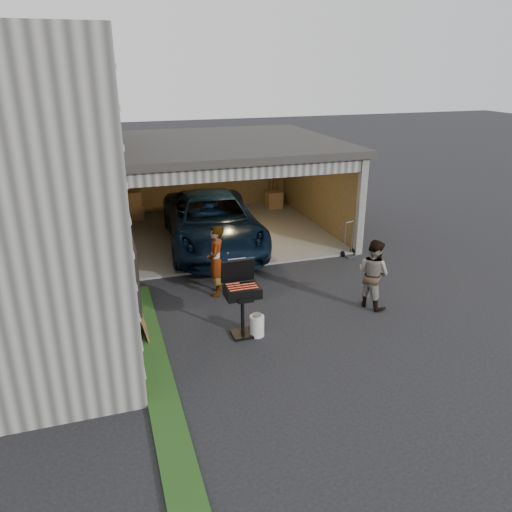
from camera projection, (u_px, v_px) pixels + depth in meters
The scene contains 10 objects.
ground at pixel (268, 336), 9.84m from camera, with size 80.00×80.00×0.00m, color black.
groundcover_strip at pixel (160, 385), 8.30m from camera, with size 0.50×8.00×0.06m, color #193814.
garage at pixel (220, 173), 15.41m from camera, with size 6.80×6.30×2.90m.
minivan at pixel (212, 224), 14.23m from camera, with size 2.50×5.42×1.51m, color black.
woman at pixel (216, 261), 11.34m from camera, with size 0.60×0.40×1.66m, color #AFC1DC.
man at pixel (373, 274), 10.80m from camera, with size 0.75×0.59×1.55m, color #46321B.
bbq_grill at pixel (242, 293), 9.59m from camera, with size 0.67×0.59×1.50m.
propane_tank at pixel (257, 326), 9.79m from camera, with size 0.29×0.29×0.43m, color silver.
plywood_panel at pixel (142, 318), 9.68m from camera, with size 0.04×0.75×0.84m, color #543D1D.
hand_truck at pixel (349, 249), 13.86m from camera, with size 0.44×0.39×1.00m.
Camera 1 is at (-2.84, -8.12, 5.04)m, focal length 35.00 mm.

